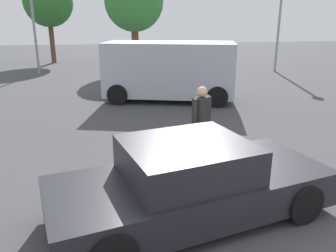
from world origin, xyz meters
TOP-DOWN VIEW (x-y plane):
  - ground_plane at (0.00, 0.00)m, footprint 80.00×80.00m
  - sedan_foreground at (-0.27, 0.05)m, footprint 4.71×2.72m
  - van_white at (0.96, 8.15)m, footprint 5.21×3.31m
  - pedestrian at (0.52, 2.19)m, footprint 0.46×0.44m
  - light_post_near at (8.70, 14.40)m, footprint 0.44×0.44m
  - tree_back_left at (0.47, 16.50)m, footprint 3.46×3.46m
  - tree_back_center at (-5.00, 21.32)m, footprint 3.35×3.35m

SIDE VIEW (x-z plane):
  - ground_plane at x=0.00m, z-range 0.00..0.00m
  - sedan_foreground at x=-0.27m, z-range -0.05..1.22m
  - pedestrian at x=0.52m, z-range 0.16..1.85m
  - van_white at x=0.96m, z-range 0.09..2.30m
  - light_post_near at x=8.70m, z-range 1.07..6.68m
  - tree_back_left at x=0.47m, z-range 1.11..6.86m
  - tree_back_center at x=-5.00m, z-range 1.22..7.05m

